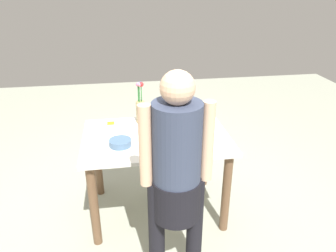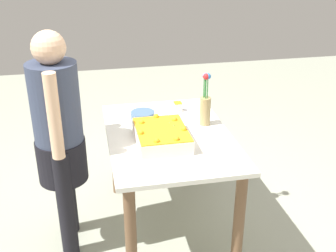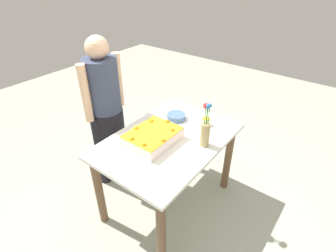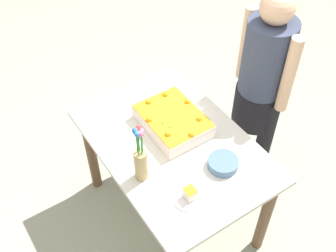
# 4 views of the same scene
# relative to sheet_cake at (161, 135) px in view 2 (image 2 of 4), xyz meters

# --- Properties ---
(ground_plane) EXTENTS (8.00, 8.00, 0.00)m
(ground_plane) POSITION_rel_sheet_cake_xyz_m (0.11, -0.07, -0.80)
(ground_plane) COLOR #9EA390
(dining_table) EXTENTS (1.19, 0.82, 0.75)m
(dining_table) POSITION_rel_sheet_cake_xyz_m (0.11, -0.07, -0.19)
(dining_table) COLOR white
(dining_table) RESTS_ON ground_plane
(sheet_cake) EXTENTS (0.42, 0.32, 0.12)m
(sheet_cake) POSITION_rel_sheet_cake_xyz_m (0.00, 0.00, 0.00)
(sheet_cake) COLOR white
(sheet_cake) RESTS_ON dining_table
(serving_plate_with_slice) EXTENTS (0.18, 0.18, 0.08)m
(serving_plate_with_slice) POSITION_rel_sheet_cake_xyz_m (0.48, -0.21, -0.03)
(serving_plate_with_slice) COLOR white
(serving_plate_with_slice) RESTS_ON dining_table
(cake_knife) EXTENTS (0.21, 0.06, 0.00)m
(cake_knife) POSITION_rel_sheet_cake_xyz_m (-0.29, -0.30, -0.05)
(cake_knife) COLOR silver
(cake_knife) RESTS_ON dining_table
(flower_vase) EXTENTS (0.08, 0.08, 0.38)m
(flower_vase) POSITION_rel_sheet_cake_xyz_m (0.22, -0.35, 0.10)
(flower_vase) COLOR tan
(flower_vase) RESTS_ON dining_table
(fruit_bowl) EXTENTS (0.17, 0.17, 0.05)m
(fruit_bowl) POSITION_rel_sheet_cake_xyz_m (0.41, 0.06, -0.02)
(fruit_bowl) COLOR slate
(fruit_bowl) RESTS_ON dining_table
(person_standing) EXTENTS (0.45, 0.31, 1.49)m
(person_standing) POSITION_rel_sheet_cake_xyz_m (0.07, 0.64, 0.05)
(person_standing) COLOR black
(person_standing) RESTS_ON ground_plane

